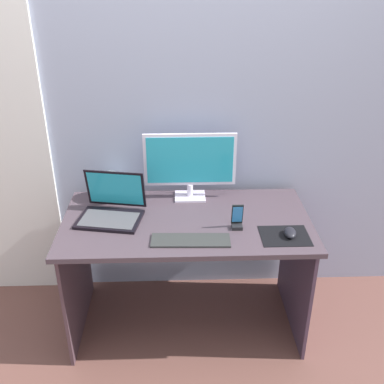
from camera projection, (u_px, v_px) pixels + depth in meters
ground_plane at (187, 320)px, 2.82m from camera, size 8.00×8.00×0.00m
wall_back at (184, 105)px, 2.62m from camera, size 6.00×0.04×2.50m
desk at (187, 243)px, 2.55m from camera, size 1.36×0.70×0.73m
monitor at (190, 163)px, 2.61m from camera, size 0.53×0.14×0.40m
laptop at (112, 209)px, 2.49m from camera, size 0.38×0.33×0.24m
fishbowl at (110, 186)px, 2.66m from camera, size 0.18×0.18×0.18m
keyboard_external at (191, 240)px, 2.29m from camera, size 0.40×0.14×0.01m
mousepad at (285, 236)px, 2.33m from camera, size 0.25×0.20×0.00m
mouse at (290, 233)px, 2.32m from camera, size 0.07×0.11×0.04m
phone_in_dock at (237, 220)px, 2.39m from camera, size 0.06×0.05×0.14m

